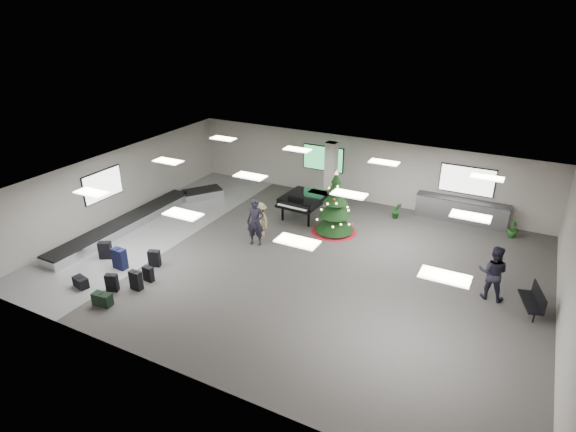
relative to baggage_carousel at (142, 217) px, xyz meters
The scene contains 21 objects.
ground 7.84m from the baggage_carousel, ahead, with size 18.00×18.00×0.00m, color #363331.
room_envelope 7.79m from the baggage_carousel, ahead, with size 18.02×14.02×3.21m.
baggage_carousel is the anchor object (origin of this frame).
service_counter 14.50m from the baggage_carousel, 27.67° to the left, with size 4.05×0.65×1.08m.
suitcase_0 5.70m from the baggage_carousel, 56.90° to the right, with size 0.47×0.37×0.65m.
suitcase_1 5.73m from the baggage_carousel, 48.77° to the right, with size 0.45×0.25×0.71m.
pink_suitcase 4.09m from the baggage_carousel, 58.34° to the right, with size 0.47×0.29×0.72m.
suitcase_3 4.28m from the baggage_carousel, 40.66° to the right, with size 0.49×0.37×0.67m.
navy_suitcase 4.17m from the baggage_carousel, 57.74° to the right, with size 0.54×0.33×0.83m.
green_duffel 6.55m from the baggage_carousel, 58.03° to the right, with size 0.68×0.40×0.45m.
suitcase_7 5.29m from the baggage_carousel, 44.42° to the right, with size 0.40×0.23×0.59m.
suitcase_8 3.42m from the baggage_carousel, 70.43° to the right, with size 0.55×0.47×0.72m.
black_duffel 5.49m from the baggage_carousel, 69.14° to the right, with size 0.64×0.44×0.40m.
christmas_tree 8.76m from the baggage_carousel, 20.71° to the left, with size 2.00×2.00×2.85m.
grand_piano 7.39m from the baggage_carousel, 31.14° to the left, with size 1.84×2.30×1.27m.
bench 16.13m from the baggage_carousel, ahead, with size 0.85×1.45×0.87m.
traveler_a 5.82m from the baggage_carousel, ahead, with size 0.73×0.48×2.00m, color black.
traveler_b 5.71m from the baggage_carousel, 12.63° to the left, with size 1.00×0.57×1.54m, color #8F8458.
traveler_bench 14.81m from the baggage_carousel, ahead, with size 0.94×0.74×1.94m, color black.
potted_plant_left 11.66m from the baggage_carousel, 29.44° to the left, with size 0.43×0.35×0.78m, color #1C4516.
potted_plant_right 16.28m from the baggage_carousel, 22.21° to the left, with size 0.42×0.42×0.75m, color #1C4516.
Camera 1 is at (7.26, -14.63, 9.28)m, focal length 30.00 mm.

